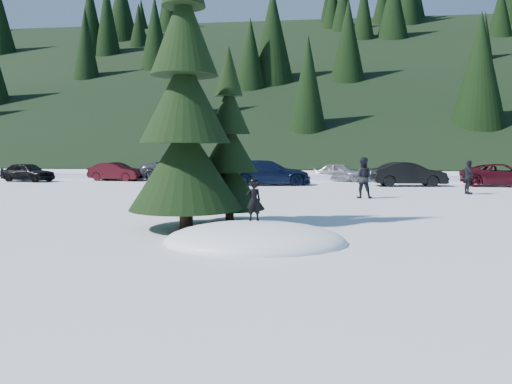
# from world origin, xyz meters

# --- Properties ---
(ground) EXTENTS (200.00, 200.00, 0.00)m
(ground) POSITION_xyz_m (0.00, 0.00, 0.00)
(ground) COLOR white
(ground) RESTS_ON ground
(snow_mound) EXTENTS (4.48, 3.52, 0.96)m
(snow_mound) POSITION_xyz_m (0.00, 0.00, 0.00)
(snow_mound) COLOR white
(snow_mound) RESTS_ON ground
(forest_hillside) EXTENTS (200.00, 60.00, 25.00)m
(forest_hillside) POSITION_xyz_m (0.00, 54.00, 12.50)
(forest_hillside) COLOR black
(forest_hillside) RESTS_ON ground
(spruce_tall) EXTENTS (3.20, 3.20, 8.60)m
(spruce_tall) POSITION_xyz_m (-2.20, 1.80, 3.32)
(spruce_tall) COLOR black
(spruce_tall) RESTS_ON ground
(spruce_short) EXTENTS (2.20, 2.20, 5.37)m
(spruce_short) POSITION_xyz_m (-1.20, 3.20, 2.10)
(spruce_short) COLOR black
(spruce_short) RESTS_ON ground
(child_skier) EXTENTS (0.42, 0.34, 0.99)m
(child_skier) POSITION_xyz_m (-0.07, 0.32, 0.98)
(child_skier) COLOR black
(child_skier) RESTS_ON snow_mound
(adult_0) EXTENTS (0.95, 0.77, 1.86)m
(adult_0) POSITION_xyz_m (3.51, 11.06, 0.93)
(adult_0) COLOR black
(adult_0) RESTS_ON ground
(adult_1) EXTENTS (0.58, 1.04, 1.67)m
(adult_1) POSITION_xyz_m (8.83, 13.60, 0.84)
(adult_1) COLOR black
(adult_1) RESTS_ON ground
(car_0) EXTENTS (4.00, 2.33, 1.28)m
(car_0) POSITION_xyz_m (-17.93, 19.53, 0.64)
(car_0) COLOR black
(car_0) RESTS_ON ground
(car_1) EXTENTS (3.96, 1.86, 1.25)m
(car_1) POSITION_xyz_m (-12.35, 21.09, 0.63)
(car_1) COLOR black
(car_1) RESTS_ON ground
(car_2) EXTENTS (5.69, 3.08, 1.52)m
(car_2) POSITION_xyz_m (-8.07, 22.21, 0.76)
(car_2) COLOR #45474C
(car_2) RESTS_ON ground
(car_3) EXTENTS (5.54, 3.12, 1.52)m
(car_3) POSITION_xyz_m (-1.53, 18.39, 0.76)
(car_3) COLOR black
(car_3) RESTS_ON ground
(car_4) EXTENTS (3.91, 2.64, 1.24)m
(car_4) POSITION_xyz_m (3.03, 22.37, 0.62)
(car_4) COLOR gray
(car_4) RESTS_ON ground
(car_5) EXTENTS (4.46, 2.03, 1.42)m
(car_5) POSITION_xyz_m (6.85, 18.56, 0.71)
(car_5) COLOR black
(car_5) RESTS_ON ground
(car_6) EXTENTS (5.04, 2.86, 1.33)m
(car_6) POSITION_xyz_m (12.37, 19.07, 0.66)
(car_6) COLOR #400B15
(car_6) RESTS_ON ground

